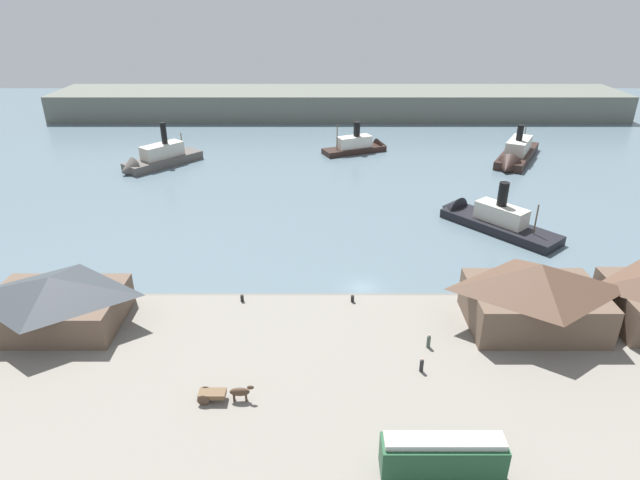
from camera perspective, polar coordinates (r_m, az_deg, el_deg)
The scene contains 16 objects.
ground_plane at distance 76.22m, azimuth 4.59°, elevation -5.09°, with size 320.00×320.00×0.00m, color slate.
quay_promenade at distance 58.08m, azimuth 6.21°, elevation -15.73°, with size 110.00×36.00×1.20m, color gray.
seawall_edge at distance 72.89m, azimuth 4.81°, elevation -6.20°, with size 110.00×0.80×1.00m, color #666159.
ferry_shed_west_terminal at distance 72.03m, azimuth -26.39°, elevation -5.79°, with size 15.67×11.24×6.52m.
ferry_shed_central_terminal at distance 68.93m, azimuth 22.07°, elevation -5.43°, with size 15.71×11.04×8.35m.
street_tram at distance 48.50m, azimuth 12.98°, elevation -21.47°, with size 10.19×2.69×4.49m.
horse_cart at distance 56.08m, azimuth -10.20°, elevation -15.75°, with size 5.59×1.41×1.87m.
pedestrian_near_east_shed at distance 59.77m, azimuth 10.82°, elevation -12.99°, with size 0.42×0.42×1.71m.
pedestrian_walking_east at distance 63.34m, azimuth 11.55°, elevation -10.54°, with size 0.43×0.43×1.75m.
mooring_post_east at distance 71.19m, azimuth -8.24°, elevation -6.15°, with size 0.44×0.44×0.90m, color black.
mooring_post_west at distance 70.48m, azimuth 3.54°, elevation -6.26°, with size 0.44×0.44×0.90m, color black.
ferry_moored_west at distance 99.07m, azimuth 17.30°, elevation 2.26°, with size 19.23×21.02×10.71m.
ferry_departing_north at distance 138.76m, azimuth 4.40°, elevation 9.98°, with size 17.98×11.29×9.27m.
ferry_mid_harbor at distance 137.89m, azimuth 20.15°, elevation 8.45°, with size 17.31×24.48×10.61m.
ferry_approaching_east at distance 131.81m, azimuth -17.02°, elevation 8.19°, with size 17.57×19.05×11.61m.
far_headland at distance 178.83m, azimuth 2.05°, elevation 14.39°, with size 180.00×24.00×8.00m, color #60665B.
Camera 1 is at (-6.00, -65.30, 38.84)m, focal length 30.04 mm.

